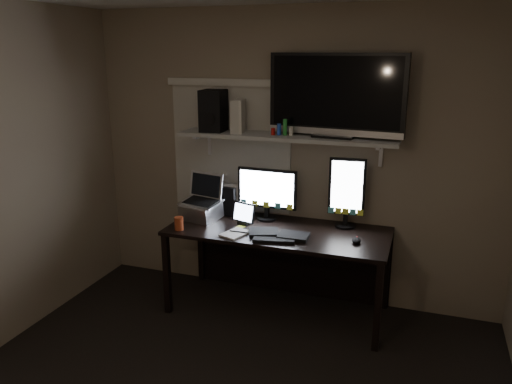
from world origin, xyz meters
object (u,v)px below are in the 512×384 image
at_px(keyboard, 278,234).
at_px(cup, 179,223).
at_px(speaker, 213,111).
at_px(monitor_portrait, 347,193).
at_px(tablet, 244,213).
at_px(monitor_landscape, 267,194).
at_px(tv, 336,96).
at_px(game_console, 239,116).
at_px(mouse, 356,240).
at_px(laptop, 201,198).
at_px(desk, 282,244).

relative_size(keyboard, cup, 4.53).
relative_size(keyboard, speaker, 1.41).
distance_m(monitor_portrait, tablet, 0.87).
bearing_deg(monitor_landscape, keyboard, -57.76).
relative_size(monitor_landscape, cup, 4.85).
distance_m(monitor_portrait, keyboard, 0.67).
bearing_deg(tablet, tv, 32.49).
distance_m(monitor_landscape, monitor_portrait, 0.68).
bearing_deg(cup, game_console, 53.48).
bearing_deg(monitor_portrait, speaker, 179.79).
distance_m(tablet, game_console, 0.82).
height_order(mouse, speaker, speaker).
bearing_deg(tv, mouse, -43.83).
relative_size(keyboard, tv, 0.45).
relative_size(mouse, speaker, 0.30).
distance_m(cup, game_console, 1.02).
relative_size(monitor_landscape, game_console, 1.92).
bearing_deg(tablet, game_console, 136.83).
bearing_deg(monitor_portrait, tv, -171.67).
bearing_deg(cup, mouse, 7.34).
xyz_separation_m(mouse, laptop, (-1.35, 0.12, 0.17)).
relative_size(monitor_portrait, cup, 5.48).
distance_m(desk, laptop, 0.80).
distance_m(monitor_landscape, mouse, 0.89).
height_order(mouse, tablet, tablet).
height_order(laptop, cup, laptop).
xyz_separation_m(monitor_landscape, laptop, (-0.54, -0.18, -0.04)).
xyz_separation_m(tv, speaker, (-1.03, -0.03, -0.15)).
height_order(desk, speaker, speaker).
distance_m(desk, monitor_portrait, 0.70).
bearing_deg(game_console, cup, -138.11).
distance_m(desk, keyboard, 0.33).
distance_m(tablet, cup, 0.55).
relative_size(desk, keyboard, 3.67).
bearing_deg(desk, mouse, -17.89).
bearing_deg(keyboard, laptop, 155.19).
relative_size(monitor_portrait, game_console, 2.17).
distance_m(keyboard, tablet, 0.40).
bearing_deg(laptop, tablet, 11.43).
height_order(mouse, cup, cup).
bearing_deg(speaker, tablet, -30.27).
relative_size(desk, tablet, 8.19).
relative_size(monitor_portrait, keyboard, 1.21).
xyz_separation_m(monitor_portrait, mouse, (0.14, -0.33, -0.28)).
bearing_deg(cup, desk, 27.15).
bearing_deg(laptop, mouse, 7.12).
bearing_deg(desk, speaker, 173.95).
xyz_separation_m(cup, tv, (1.15, 0.49, 1.02)).
distance_m(monitor_portrait, cup, 1.39).
xyz_separation_m(monitor_portrait, tablet, (-0.81, -0.22, -0.20)).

